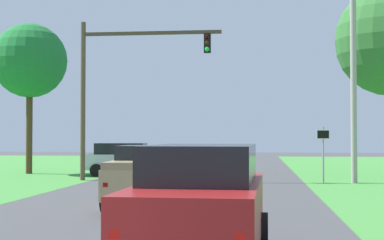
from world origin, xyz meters
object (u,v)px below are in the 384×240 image
(extra_tree_1, at_px, (30,61))
(red_suv_near, at_px, (202,203))
(pickup_truck_lead, at_px, (151,176))
(crossing_suv_far, at_px, (124,159))
(keep_moving_sign, at_px, (323,147))
(traffic_light, at_px, (118,76))
(utility_pole_right, at_px, (353,73))

(extra_tree_1, bearing_deg, red_suv_near, -61.98)
(pickup_truck_lead, relative_size, crossing_suv_far, 1.13)
(crossing_suv_far, bearing_deg, extra_tree_1, 169.41)
(keep_moving_sign, distance_m, extra_tree_1, 17.31)
(traffic_light, xyz_separation_m, keep_moving_sign, (9.70, -0.34, -3.40))
(keep_moving_sign, distance_m, crossing_suv_far, 10.85)
(utility_pole_right, bearing_deg, pickup_truck_lead, -126.66)
(pickup_truck_lead, relative_size, utility_pole_right, 0.50)
(traffic_light, relative_size, keep_moving_sign, 3.00)
(red_suv_near, relative_size, utility_pole_right, 0.49)
(red_suv_near, height_order, pickup_truck_lead, red_suv_near)
(pickup_truck_lead, distance_m, keep_moving_sign, 11.81)
(red_suv_near, distance_m, extra_tree_1, 26.17)
(traffic_light, xyz_separation_m, utility_pole_right, (11.09, -0.25, -0.00))
(keep_moving_sign, xyz_separation_m, utility_pole_right, (1.39, 0.09, 3.40))
(extra_tree_1, bearing_deg, utility_pole_right, -15.20)
(red_suv_near, bearing_deg, keep_moving_sign, 77.64)
(keep_moving_sign, bearing_deg, pickup_truck_lead, -121.49)
(pickup_truck_lead, height_order, crossing_suv_far, pickup_truck_lead)
(crossing_suv_far, relative_size, utility_pole_right, 0.44)
(traffic_light, relative_size, utility_pole_right, 0.76)
(utility_pole_right, bearing_deg, keep_moving_sign, -176.18)
(crossing_suv_far, distance_m, extra_tree_1, 8.05)
(traffic_light, relative_size, extra_tree_1, 0.90)
(traffic_light, height_order, crossing_suv_far, traffic_light)
(red_suv_near, height_order, extra_tree_1, extra_tree_1)
(extra_tree_1, bearing_deg, crossing_suv_far, -10.59)
(pickup_truck_lead, distance_m, traffic_light, 11.72)
(utility_pole_right, height_order, extra_tree_1, utility_pole_right)
(extra_tree_1, bearing_deg, keep_moving_sign, -16.76)
(utility_pole_right, relative_size, extra_tree_1, 1.17)
(red_suv_near, height_order, crossing_suv_far, red_suv_near)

